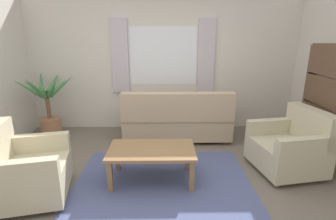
% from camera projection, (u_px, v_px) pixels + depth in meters
% --- Properties ---
extents(ground_plane, '(6.24, 6.24, 0.00)m').
position_uv_depth(ground_plane, '(163.00, 186.00, 3.16)').
color(ground_plane, '#6B6056').
extents(wall_back, '(5.32, 0.12, 2.60)m').
position_uv_depth(wall_back, '(163.00, 64.00, 4.96)').
color(wall_back, silver).
rests_on(wall_back, ground_plane).
extents(window_with_curtains, '(1.98, 0.07, 1.40)m').
position_uv_depth(window_with_curtains, '(163.00, 56.00, 4.84)').
color(window_with_curtains, white).
extents(area_rug, '(2.24, 1.92, 0.01)m').
position_uv_depth(area_rug, '(163.00, 186.00, 3.15)').
color(area_rug, '#4C5684').
rests_on(area_rug, ground_plane).
extents(couch, '(1.90, 0.82, 0.92)m').
position_uv_depth(couch, '(177.00, 120.00, 4.54)').
color(couch, tan).
rests_on(couch, ground_plane).
extents(armchair_left, '(0.98, 0.99, 0.88)m').
position_uv_depth(armchair_left, '(23.00, 170.00, 2.84)').
color(armchair_left, '#BCB293').
rests_on(armchair_left, ground_plane).
extents(armchair_right, '(0.95, 0.97, 0.88)m').
position_uv_depth(armchair_right, '(291.00, 147.00, 3.45)').
color(armchair_right, '#BCB293').
rests_on(armchair_right, ground_plane).
extents(coffee_table, '(1.10, 0.64, 0.44)m').
position_uv_depth(coffee_table, '(152.00, 153.00, 3.21)').
color(coffee_table, olive).
rests_on(coffee_table, ground_plane).
extents(potted_plant, '(0.99, 1.25, 1.23)m').
position_uv_depth(potted_plant, '(49.00, 107.00, 4.64)').
color(potted_plant, '#9E6B4C').
rests_on(potted_plant, ground_plane).
extents(bookshelf, '(0.30, 0.94, 1.72)m').
position_uv_depth(bookshelf, '(330.00, 106.00, 3.51)').
color(bookshelf, brown).
rests_on(bookshelf, ground_plane).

